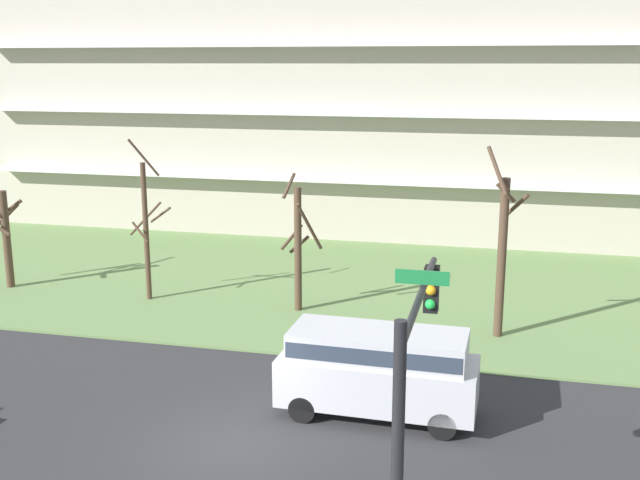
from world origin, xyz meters
name	(u,v)px	position (x,y,z in m)	size (l,w,h in m)	color
ground	(233,446)	(0.00, 0.00, 0.00)	(160.00, 160.00, 0.00)	#2D2D30
grass_lawn_strip	(347,286)	(0.00, 14.00, 0.04)	(80.00, 16.00, 0.08)	#66844C
apartment_building	(399,106)	(0.00, 28.71, 6.70)	(44.92, 14.38, 13.41)	#B2A899
tree_far_left	(4,232)	(-13.71, 10.56, 2.41)	(1.73, 2.05, 5.07)	#4C3828
tree_left	(146,227)	(-7.21, 10.38, 2.95)	(1.85, 1.78, 6.45)	#4C3828
tree_center	(298,246)	(-1.13, 10.39, 2.57)	(1.60, 1.60, 5.23)	#4C3828
tree_right	(502,251)	(6.21, 9.27, 3.06)	(1.51, 1.52, 6.56)	#4C3828
van_silver_near_left	(378,366)	(3.17, 2.50, 1.40)	(5.25, 2.12, 2.36)	#B7BABF
traffic_signal_mast	(412,397)	(4.89, -4.90, 4.02)	(0.90, 4.93, 5.88)	black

